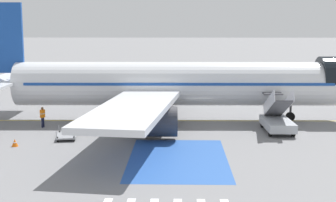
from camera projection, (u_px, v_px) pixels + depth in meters
ground_plane at (199, 123)px, 43.46m from camera, size 600.00×600.00×0.00m
apron_leadline_yellow at (178, 121)px, 44.29m from camera, size 74.23×1.39×0.01m
apron_stand_patch_blue at (178, 159)px, 31.67m from camera, size 6.64×10.40×0.01m
airliner at (171, 84)px, 43.73m from camera, size 40.87×35.96×11.00m
boarding_stairs_forward at (277, 121)px, 39.55m from camera, size 2.28×5.26×3.86m
fuel_tanker at (126, 76)px, 66.55m from camera, size 9.32×2.66×3.51m
baggage_cart at (67, 135)px, 37.32m from camera, size 1.91×2.81×0.87m
ground_crew_0 at (136, 124)px, 37.85m from camera, size 0.48×0.36×1.78m
ground_crew_1 at (43, 116)px, 41.24m from camera, size 0.43×0.48×1.83m
traffic_cone_0 at (15, 143)px, 34.88m from camera, size 0.50×0.50×0.56m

